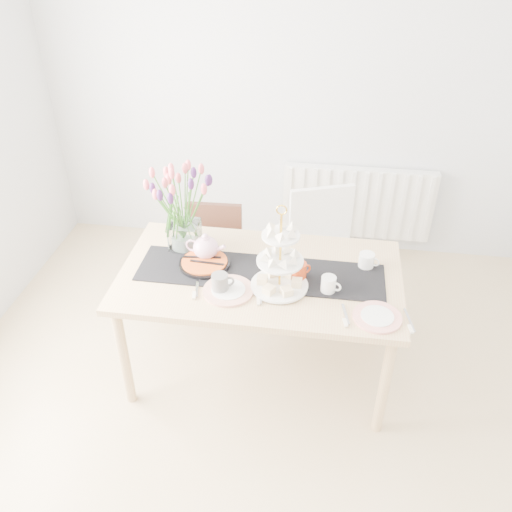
# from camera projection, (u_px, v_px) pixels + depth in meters

# --- Properties ---
(room_shell) EXTENTS (4.50, 4.50, 4.50)m
(room_shell) POSITION_uv_depth(u_px,v_px,m) (257.00, 270.00, 2.17)
(room_shell) COLOR tan
(room_shell) RESTS_ON ground
(radiator) EXTENTS (1.20, 0.08, 0.60)m
(radiator) POSITION_uv_depth(u_px,v_px,m) (357.00, 203.00, 4.38)
(radiator) COLOR white
(radiator) RESTS_ON room_shell
(dining_table) EXTENTS (1.60, 0.90, 0.75)m
(dining_table) POSITION_uv_depth(u_px,v_px,m) (260.00, 284.00, 3.13)
(dining_table) COLOR tan
(dining_table) RESTS_ON ground
(chair_brown) EXTENTS (0.41, 0.41, 0.76)m
(chair_brown) POSITION_uv_depth(u_px,v_px,m) (214.00, 251.00, 3.82)
(chair_brown) COLOR #341912
(chair_brown) RESTS_ON ground
(chair_white) EXTENTS (0.57, 0.57, 0.90)m
(chair_white) POSITION_uv_depth(u_px,v_px,m) (324.00, 244.00, 3.73)
(chair_white) COLOR white
(chair_white) RESTS_ON ground
(table_runner) EXTENTS (1.40, 0.35, 0.01)m
(table_runner) POSITION_uv_depth(u_px,v_px,m) (260.00, 273.00, 3.08)
(table_runner) COLOR black
(table_runner) RESTS_ON dining_table
(tulip_vase) EXTENTS (0.62, 0.62, 0.53)m
(tulip_vase) POSITION_uv_depth(u_px,v_px,m) (182.00, 198.00, 3.11)
(tulip_vase) COLOR silver
(tulip_vase) RESTS_ON dining_table
(cake_stand) EXTENTS (0.32, 0.32, 0.46)m
(cake_stand) POSITION_uv_depth(u_px,v_px,m) (280.00, 268.00, 2.90)
(cake_stand) COLOR gold
(cake_stand) RESTS_ON dining_table
(teapot) EXTENTS (0.27, 0.23, 0.16)m
(teapot) POSITION_uv_depth(u_px,v_px,m) (206.00, 248.00, 3.16)
(teapot) COLOR silver
(teapot) RESTS_ON dining_table
(cream_jug) EXTENTS (0.11, 0.11, 0.09)m
(cream_jug) POSITION_uv_depth(u_px,v_px,m) (366.00, 261.00, 3.11)
(cream_jug) COLOR white
(cream_jug) RESTS_ON dining_table
(tart_tin) EXTENTS (0.30, 0.30, 0.04)m
(tart_tin) POSITION_uv_depth(u_px,v_px,m) (205.00, 263.00, 3.13)
(tart_tin) COLOR black
(tart_tin) RESTS_ON dining_table
(mug_grey) EXTENTS (0.12, 0.12, 0.11)m
(mug_grey) POSITION_uv_depth(u_px,v_px,m) (220.00, 283.00, 2.92)
(mug_grey) COLOR slate
(mug_grey) RESTS_ON dining_table
(mug_white) EXTENTS (0.10, 0.10, 0.10)m
(mug_white) POSITION_uv_depth(u_px,v_px,m) (328.00, 285.00, 2.92)
(mug_white) COLOR white
(mug_white) RESTS_ON dining_table
(mug_orange) EXTENTS (0.13, 0.13, 0.11)m
(mug_orange) POSITION_uv_depth(u_px,v_px,m) (298.00, 272.00, 3.00)
(mug_orange) COLOR red
(mug_orange) RESTS_ON dining_table
(plate_left) EXTENTS (0.33, 0.33, 0.01)m
(plate_left) POSITION_uv_depth(u_px,v_px,m) (228.00, 290.00, 2.94)
(plate_left) COLOR white
(plate_left) RESTS_ON dining_table
(plate_right) EXTENTS (0.30, 0.30, 0.01)m
(plate_right) POSITION_uv_depth(u_px,v_px,m) (377.00, 317.00, 2.76)
(plate_right) COLOR white
(plate_right) RESTS_ON dining_table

